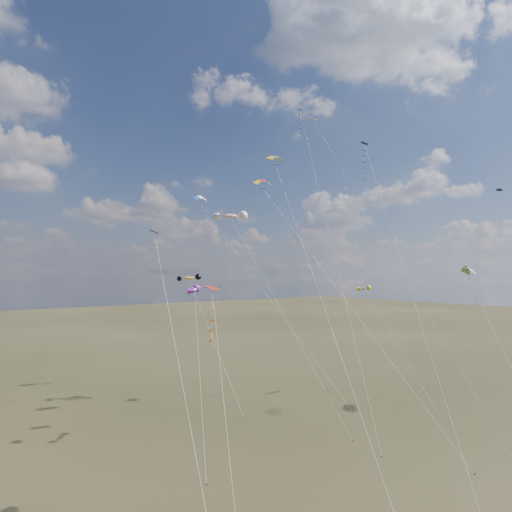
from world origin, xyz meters
TOP-DOWN VIEW (x-y plane):
  - ground at (0.00, 0.00)m, footprint 400.00×400.00m
  - diamond_black_high at (14.47, 11.95)m, footprint 19.62×25.90m
  - diamond_navy_tall at (13.74, 23.67)m, footprint 14.88×26.78m
  - diamond_black_mid at (-17.89, 6.41)m, footprint 3.51×15.61m
  - diamond_red_low at (-16.49, 1.61)m, footprint 3.85×9.00m
  - diamond_navy_right at (35.83, 3.94)m, footprint 7.00×16.66m
  - diamond_orange_center at (1.49, 2.22)m, footprint 7.33×18.23m
  - parafoil_yellow at (3.34, 18.07)m, footprint 11.98×26.41m
  - parafoil_blue_white at (1.71, 34.30)m, footprint 8.40×25.05m
  - parafoil_striped at (22.84, 2.87)m, footprint 9.02×13.18m
  - parafoil_tricolor at (-2.24, 13.49)m, footprint 7.29×21.73m
  - novelty_orange_black at (-3.66, 28.16)m, footprint 2.95×12.59m
  - novelty_white_purple at (-10.31, 15.13)m, footprint 5.93×11.59m
  - novelty_redwhite_stripe at (1.21, 25.24)m, footprint 4.31×22.50m
  - novelty_blue_yellow at (17.78, 15.52)m, footprint 3.14×13.20m

SIDE VIEW (x-z plane):
  - ground at x=0.00m, z-range 0.00..0.00m
  - diamond_red_low at x=-16.49m, z-range 5.20..21.20m
  - novelty_blue_yellow at x=17.78m, z-range 7.02..22.08m
  - diamond_black_mid at x=-17.89m, z-range 4.62..25.40m
  - novelty_white_purple at x=-10.31m, z-range 7.27..22.90m
  - novelty_orange_black at x=-3.66m, z-range 7.78..24.51m
  - parafoil_striped at x=22.84m, z-range 8.32..26.55m
  - diamond_orange_center at x=1.49m, z-range 6.80..40.26m
  - diamond_navy_right at x=35.83m, z-range 9.85..39.25m
  - novelty_redwhite_stripe at x=1.21m, z-range 11.98..37.53m
  - parafoil_tricolor at x=-2.24m, z-range 13.21..41.17m
  - parafoil_blue_white at x=1.71m, z-range 13.84..43.15m
  - diamond_black_high at x=14.47m, z-range 12.42..47.63m
  - parafoil_yellow at x=3.34m, z-range 15.50..48.10m
  - diamond_navy_tall at x=13.74m, z-range 15.42..58.65m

